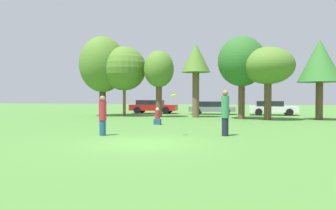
# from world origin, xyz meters

# --- Properties ---
(ground_plane) EXTENTS (120.00, 120.00, 0.00)m
(ground_plane) POSITION_xyz_m (0.00, 0.00, 0.00)
(ground_plane) COLOR #477A33
(person_thrower) EXTENTS (0.32, 0.32, 1.70)m
(person_thrower) POSITION_xyz_m (-2.32, 1.84, 0.87)
(person_thrower) COLOR navy
(person_thrower) RESTS_ON ground
(person_catcher) EXTENTS (0.33, 0.33, 1.94)m
(person_catcher) POSITION_xyz_m (2.76, 2.92, 1.00)
(person_catcher) COLOR #191E33
(person_catcher) RESTS_ON ground
(frisbee) EXTENTS (0.26, 0.24, 0.15)m
(frisbee) POSITION_xyz_m (0.68, 2.32, 1.70)
(frisbee) COLOR yellow
(bystander_sitting) EXTENTS (0.40, 0.33, 1.01)m
(bystander_sitting) POSITION_xyz_m (-1.56, 7.86, 0.42)
(bystander_sitting) COLOR navy
(bystander_sitting) RESTS_ON ground
(tree_0) EXTENTS (3.93, 3.93, 6.82)m
(tree_0) POSITION_xyz_m (-8.55, 15.44, 4.39)
(tree_0) COLOR #473323
(tree_0) RESTS_ON ground
(tree_1) EXTENTS (3.71, 3.71, 5.88)m
(tree_1) POSITION_xyz_m (-6.55, 15.41, 4.02)
(tree_1) COLOR brown
(tree_1) RESTS_ON ground
(tree_2) EXTENTS (2.42, 2.42, 5.37)m
(tree_2) POSITION_xyz_m (-3.36, 14.85, 3.79)
(tree_2) COLOR brown
(tree_2) RESTS_ON ground
(tree_3) EXTENTS (2.32, 2.32, 5.92)m
(tree_3) POSITION_xyz_m (-0.42, 15.30, 4.53)
(tree_3) COLOR brown
(tree_3) RESTS_ON ground
(tree_4) EXTENTS (3.49, 3.49, 6.10)m
(tree_4) POSITION_xyz_m (3.18, 14.02, 4.22)
(tree_4) COLOR brown
(tree_4) RESTS_ON ground
(tree_5) EXTENTS (3.71, 3.71, 5.16)m
(tree_5) POSITION_xyz_m (5.02, 13.43, 3.81)
(tree_5) COLOR brown
(tree_5) RESTS_ON ground
(tree_6) EXTENTS (3.06, 3.06, 5.76)m
(tree_6) POSITION_xyz_m (8.59, 14.44, 4.16)
(tree_6) COLOR brown
(tree_6) RESTS_ON ground
(parked_car_red) EXTENTS (4.61, 2.05, 1.32)m
(parked_car_red) POSITION_xyz_m (-5.51, 20.43, 0.70)
(parked_car_red) COLOR red
(parked_car_red) RESTS_ON ground
(parked_car_grey) EXTENTS (4.36, 1.98, 1.21)m
(parked_car_grey) POSITION_xyz_m (0.27, 20.36, 0.63)
(parked_car_grey) COLOR slate
(parked_car_grey) RESTS_ON ground
(parked_car_white) EXTENTS (4.20, 2.13, 1.27)m
(parked_car_white) POSITION_xyz_m (5.72, 20.09, 0.66)
(parked_car_white) COLOR silver
(parked_car_white) RESTS_ON ground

